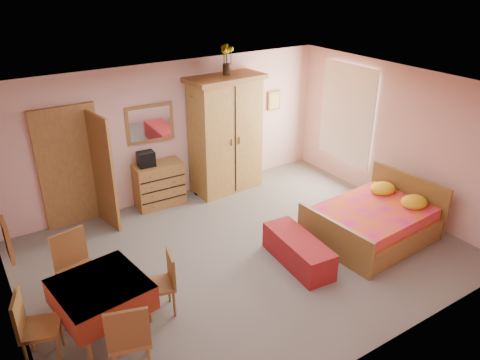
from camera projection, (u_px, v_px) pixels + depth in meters
floor at (245, 254)px, 7.37m from camera, size 6.50×6.50×0.00m
ceiling at (246, 92)px, 6.26m from camera, size 6.50×6.50×0.00m
wall_back at (172, 132)px, 8.72m from camera, size 6.50×0.10×2.60m
wall_front at (376, 264)px, 4.92m from camera, size 6.50×0.10×2.60m
wall_left at (3, 247)px, 5.22m from camera, size 0.10×5.00×2.60m
wall_right at (396, 138)px, 8.41m from camera, size 0.10×5.00×2.60m
doorway at (71, 168)px, 7.88m from camera, size 1.06×0.12×2.15m
window at (347, 114)px, 9.24m from camera, size 0.08×1.40×1.95m
picture_left at (7, 240)px, 4.61m from camera, size 0.04×0.32×0.42m
picture_back at (274, 101)px, 9.74m from camera, size 0.30×0.04×0.40m
chest_of_drawers at (159, 184)px, 8.70m from camera, size 0.91×0.48×0.84m
wall_mirror at (150, 123)px, 8.37m from camera, size 0.88×0.11×0.70m
stereo at (146, 159)px, 8.36m from camera, size 0.31×0.23×0.28m
floor_lamp at (199, 146)px, 8.88m from camera, size 0.30×0.30×1.99m
wardrobe at (226, 135)px, 9.03m from camera, size 1.51×0.85×2.29m
sunflower_vase at (227, 60)px, 8.49m from camera, size 0.24×0.24×0.55m
bed at (373, 214)px, 7.63m from camera, size 2.04×1.65×0.90m
bench at (298, 251)px, 7.07m from camera, size 0.60×1.34×0.44m
dining_table at (103, 308)px, 5.69m from camera, size 1.13×1.13×0.74m
chair_south at (129, 335)px, 5.09m from camera, size 0.57×0.57×1.00m
chair_north at (79, 271)px, 6.11m from camera, size 0.55×0.55×1.03m
chair_west at (41, 327)px, 5.25m from camera, size 0.53×0.53×0.93m
chair_east at (158, 284)px, 5.99m from camera, size 0.47×0.47×0.86m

